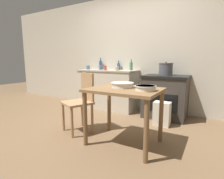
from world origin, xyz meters
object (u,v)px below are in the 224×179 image
stock_pot (166,69)px  mixing_bowl_large (122,85)px  chair (81,100)px  stove (165,96)px  flour_sack (162,114)px  bottle_mid_left (101,65)px  bottle_left (131,66)px  cup_center_right (117,69)px  cup_mid_right (105,68)px  work_table (124,98)px  cup_center (101,68)px  mixing_bowl_small (146,88)px  cup_center_left (88,67)px  bottle_far_left (119,66)px

stock_pot → mixing_bowl_large: size_ratio=0.89×
chair → stove: bearing=77.5°
flour_sack → stock_pot: stock_pot is taller
bottle_mid_left → bottle_left: bearing=-7.9°
cup_center_right → cup_mid_right: 0.35m
work_table → cup_center: cup_center is taller
stock_pot → mixing_bowl_small: size_ratio=1.05×
bottle_mid_left → cup_center_right: (0.69, -0.43, -0.07)m
stove → bottle_mid_left: bottle_mid_left is taller
mixing_bowl_small → work_table: bearing=176.4°
cup_center_left → cup_center: bearing=0.2°
stock_pot → bottle_mid_left: size_ratio=0.96×
stove → mixing_bowl_large: stove is taller
mixing_bowl_large → cup_center: size_ratio=3.10×
cup_mid_right → stock_pot: bearing=6.4°
stove → cup_center: cup_center is taller
bottle_left → bottle_far_left: bearing=161.8°
flour_sack → mixing_bowl_small: (0.02, -0.93, 0.57)m
cup_center_left → work_table: bearing=-40.1°
bottle_left → bottle_mid_left: bottle_mid_left is taller
stock_pot → cup_center: bearing=-177.7°
stove → cup_center: size_ratio=8.40×
stove → cup_center_right: 1.12m
bottle_left → mixing_bowl_large: bearing=-70.3°
stove → bottle_left: (-0.79, 0.12, 0.57)m
work_table → cup_mid_right: size_ratio=9.18×
stove → stock_pot: (-0.03, 0.04, 0.53)m
bottle_far_left → bottle_mid_left: bottle_mid_left is taller
mixing_bowl_large → cup_mid_right: 1.64m
stove → stock_pot: 0.53m
flour_sack → stock_pot: bearing=100.1°
flour_sack → cup_center: (-1.56, 0.48, 0.74)m
bottle_far_left → cup_mid_right: bearing=-114.5°
cup_center_left → stove: bearing=0.5°
cup_center_right → bottle_left: bearing=58.3°
work_table → mixing_bowl_small: size_ratio=3.55×
stove → bottle_mid_left: 1.78m
cup_mid_right → mixing_bowl_small: bearing=-43.4°
mixing_bowl_small → cup_center: 2.13m
mixing_bowl_large → flour_sack: bearing=68.5°
bottle_far_left → bottle_left: (0.37, -0.12, 0.01)m
stock_pot → stove: bearing=-56.0°
bottle_far_left → cup_center: bottle_far_left is taller
cup_center_left → cup_center: 0.36m
work_table → cup_center_right: 1.48m
cup_mid_right → bottle_far_left: bearing=65.5°
chair → bottle_far_left: size_ratio=4.28×
bottle_left → cup_center_right: bearing=-121.7°
bottle_left → cup_center: bearing=-169.3°
stove → mixing_bowl_small: stove is taller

